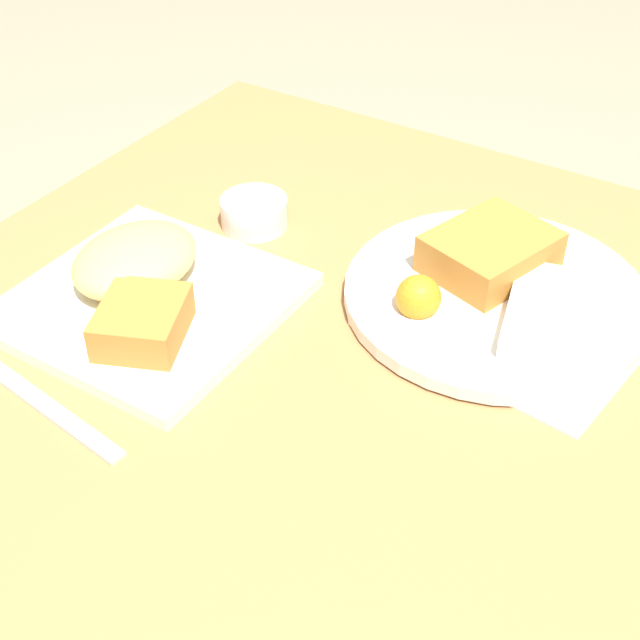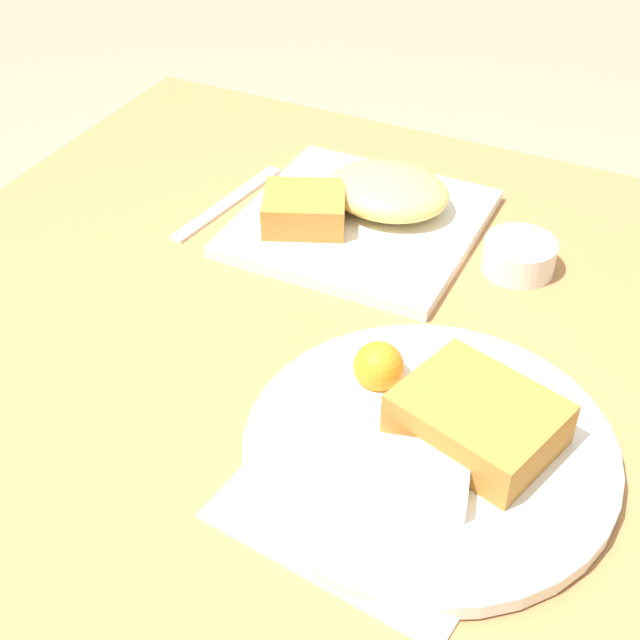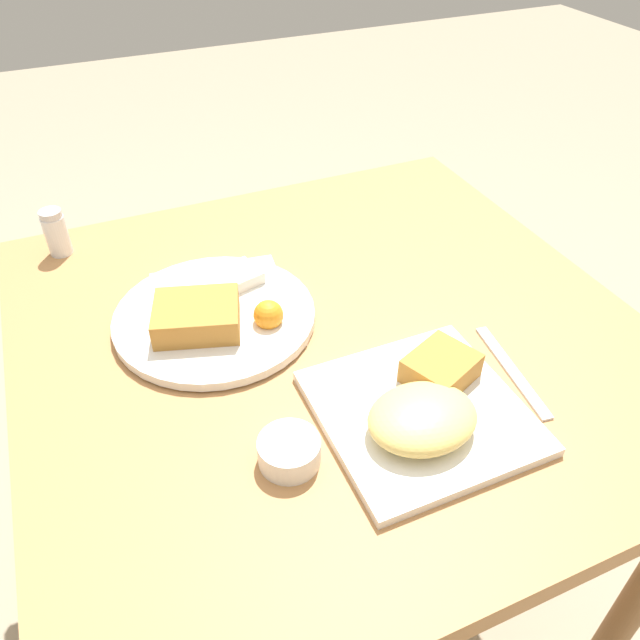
% 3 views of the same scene
% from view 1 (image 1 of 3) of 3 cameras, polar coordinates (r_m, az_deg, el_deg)
% --- Properties ---
extents(dining_table, '(0.90, 0.90, 0.74)m').
position_cam_1_polar(dining_table, '(0.88, 1.40, -6.93)').
color(dining_table, '#B27A47').
rests_on(dining_table, ground_plane).
extents(menu_card, '(0.23, 0.27, 0.00)m').
position_cam_1_polar(menu_card, '(0.88, 12.18, -0.13)').
color(menu_card, silver).
rests_on(menu_card, dining_table).
extents(plate_square_near, '(0.25, 0.25, 0.06)m').
position_cam_1_polar(plate_square_near, '(0.89, -11.25, 2.02)').
color(plate_square_near, white).
rests_on(plate_square_near, dining_table).
extents(plate_oval_far, '(0.30, 0.30, 0.05)m').
position_cam_1_polar(plate_oval_far, '(0.89, 11.11, 2.11)').
color(plate_oval_far, white).
rests_on(plate_oval_far, menu_card).
extents(sauce_ramekin, '(0.07, 0.07, 0.03)m').
position_cam_1_polar(sauce_ramekin, '(1.00, -4.24, 6.93)').
color(sauce_ramekin, white).
rests_on(sauce_ramekin, dining_table).
extents(butter_knife, '(0.04, 0.19, 0.00)m').
position_cam_1_polar(butter_knife, '(0.81, -16.96, -5.41)').
color(butter_knife, silver).
rests_on(butter_knife, dining_table).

